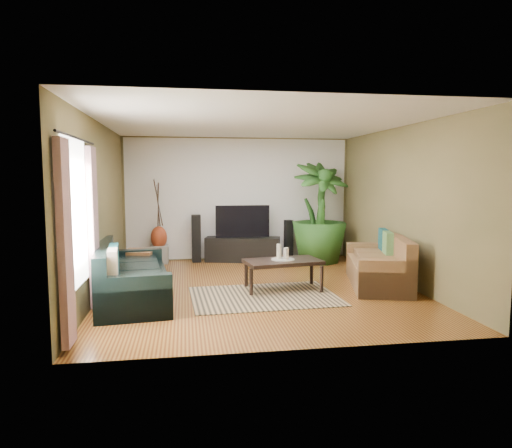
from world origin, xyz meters
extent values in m
plane|color=#976027|center=(0.00, 0.00, 0.00)|extent=(5.50, 5.50, 0.00)
plane|color=white|center=(0.00, 0.00, 2.70)|extent=(5.50, 5.50, 0.00)
plane|color=brown|center=(0.00, 2.75, 1.35)|extent=(5.00, 0.00, 5.00)
plane|color=brown|center=(0.00, -2.75, 1.35)|extent=(5.00, 0.00, 5.00)
plane|color=brown|center=(-2.50, 0.00, 1.35)|extent=(0.00, 5.50, 5.50)
plane|color=brown|center=(2.50, 0.00, 1.35)|extent=(0.00, 5.50, 5.50)
plane|color=white|center=(0.00, 2.74, 1.35)|extent=(4.90, 0.00, 4.90)
plane|color=white|center=(-2.48, -1.60, 1.40)|extent=(0.00, 1.80, 1.80)
cube|color=gray|center=(-2.43, -2.35, 1.15)|extent=(0.08, 0.35, 2.20)
cube|color=gray|center=(-2.43, -0.85, 1.15)|extent=(0.08, 0.35, 2.20)
cylinder|color=black|center=(-2.43, -1.60, 2.30)|extent=(0.03, 1.90, 0.03)
cube|color=black|center=(-1.96, -0.44, 0.42)|extent=(1.23, 2.38, 0.85)
cube|color=brown|center=(2.04, -0.13, 0.42)|extent=(1.32, 2.07, 0.85)
cube|color=tan|center=(0.01, -0.56, 0.01)|extent=(2.30, 1.68, 0.01)
cube|color=black|center=(0.38, -0.18, 0.25)|extent=(1.30, 0.85, 0.50)
cylinder|color=gray|center=(0.38, -0.18, 0.50)|extent=(0.37, 0.37, 0.02)
cylinder|color=beige|center=(0.32, -0.15, 0.63)|extent=(0.08, 0.08, 0.24)
cylinder|color=beige|center=(0.42, -0.22, 0.61)|extent=(0.08, 0.08, 0.19)
cylinder|color=beige|center=(0.45, -0.12, 0.59)|extent=(0.08, 0.08, 0.15)
cube|color=black|center=(0.05, 2.40, 0.27)|extent=(1.67, 0.88, 0.53)
cube|color=black|center=(0.05, 2.42, 0.88)|extent=(1.17, 0.06, 0.69)
cube|color=black|center=(-0.95, 2.50, 0.51)|extent=(0.20, 0.22, 1.02)
cube|color=black|center=(1.09, 2.50, 0.44)|extent=(0.19, 0.20, 0.88)
imported|color=#23521B|center=(1.66, 2.07, 1.08)|extent=(1.50, 1.50, 2.16)
cylinder|color=black|center=(1.66, 2.07, 0.15)|extent=(0.40, 0.40, 0.31)
cube|color=gray|center=(-1.74, 2.50, 0.19)|extent=(0.39, 0.39, 0.38)
ellipsoid|color=maroon|center=(-1.74, 2.50, 0.55)|extent=(0.35, 0.35, 0.48)
cube|color=#965A31|center=(-1.98, 0.73, 0.28)|extent=(0.65, 0.65, 0.57)
camera|label=1|loc=(-1.18, -7.34, 1.85)|focal=32.00mm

